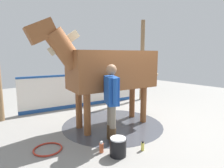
{
  "coord_description": "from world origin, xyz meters",
  "views": [
    {
      "loc": [
        -3.35,
        3.43,
        1.83
      ],
      "look_at": [
        -0.11,
        0.61,
        1.16
      ],
      "focal_mm": 30.36,
      "sensor_mm": 36.0,
      "label": 1
    }
  ],
  "objects_px": {
    "horse": "(108,69)",
    "hose_coil": "(48,149)",
    "wash_bucket": "(118,147)",
    "bottle_spray": "(101,147)",
    "bottle_shampoo": "(143,146)",
    "handler": "(111,98)"
  },
  "relations": [
    {
      "from": "wash_bucket",
      "to": "bottle_shampoo",
      "type": "height_order",
      "value": "wash_bucket"
    },
    {
      "from": "horse",
      "to": "wash_bucket",
      "type": "height_order",
      "value": "horse"
    },
    {
      "from": "bottle_spray",
      "to": "horse",
      "type": "bearing_deg",
      "value": -45.51
    },
    {
      "from": "handler",
      "to": "bottle_spray",
      "type": "xyz_separation_m",
      "value": [
        -0.25,
        0.46,
        -0.84
      ]
    },
    {
      "from": "hose_coil",
      "to": "bottle_spray",
      "type": "bearing_deg",
      "value": -135.84
    },
    {
      "from": "horse",
      "to": "bottle_shampoo",
      "type": "relative_size",
      "value": 19.31
    },
    {
      "from": "wash_bucket",
      "to": "bottle_spray",
      "type": "bearing_deg",
      "value": 29.22
    },
    {
      "from": "wash_bucket",
      "to": "horse",
      "type": "bearing_deg",
      "value": -33.34
    },
    {
      "from": "bottle_shampoo",
      "to": "hose_coil",
      "type": "relative_size",
      "value": 0.33
    },
    {
      "from": "bottle_spray",
      "to": "handler",
      "type": "bearing_deg",
      "value": -61.71
    },
    {
      "from": "wash_bucket",
      "to": "handler",
      "type": "bearing_deg",
      "value": -29.54
    },
    {
      "from": "horse",
      "to": "hose_coil",
      "type": "distance_m",
      "value": 2.26
    },
    {
      "from": "horse",
      "to": "bottle_shampoo",
      "type": "xyz_separation_m",
      "value": [
        -1.43,
        0.34,
        -1.39
      ]
    },
    {
      "from": "wash_bucket",
      "to": "bottle_shampoo",
      "type": "xyz_separation_m",
      "value": [
        -0.17,
        -0.49,
        -0.08
      ]
    },
    {
      "from": "bottle_shampoo",
      "to": "hose_coil",
      "type": "distance_m",
      "value": 1.84
    },
    {
      "from": "wash_bucket",
      "to": "bottle_spray",
      "type": "height_order",
      "value": "wash_bucket"
    },
    {
      "from": "handler",
      "to": "bottle_spray",
      "type": "relative_size",
      "value": 7.57
    },
    {
      "from": "bottle_shampoo",
      "to": "horse",
      "type": "bearing_deg",
      "value": -13.41
    },
    {
      "from": "bottle_shampoo",
      "to": "bottle_spray",
      "type": "relative_size",
      "value": 0.84
    },
    {
      "from": "horse",
      "to": "handler",
      "type": "relative_size",
      "value": 2.15
    },
    {
      "from": "bottle_shampoo",
      "to": "hose_coil",
      "type": "bearing_deg",
      "value": 48.6
    },
    {
      "from": "handler",
      "to": "wash_bucket",
      "type": "xyz_separation_m",
      "value": [
        -0.54,
        0.3,
        -0.77
      ]
    }
  ]
}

